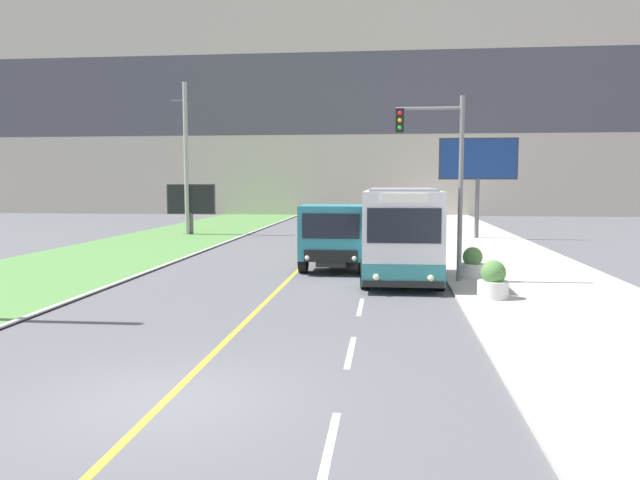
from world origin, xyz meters
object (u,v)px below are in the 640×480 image
dump_truck (335,237)px  billboard_small (191,201)px  billboard_large (478,163)px  traffic_light_mast (442,166)px  planter_round_near (493,281)px  city_bus (402,235)px  planter_round_second (472,264)px  utility_pole_far (186,158)px

dump_truck → billboard_small: size_ratio=2.01×
billboard_large → billboard_small: billboard_large is taller
traffic_light_mast → planter_round_near: bearing=-67.4°
city_bus → planter_round_second: bearing=19.2°
dump_truck → planter_round_near: (5.11, -5.95, -0.71)m
dump_truck → billboard_large: (7.35, 13.82, 3.29)m
utility_pole_far → planter_round_second: 23.66m
utility_pole_far → planter_round_near: size_ratio=8.83×
billboard_small → planter_round_second: billboard_small is taller
utility_pole_far → planter_round_second: utility_pole_far is taller
planter_round_near → traffic_light_mast: bearing=112.6°
city_bus → utility_pole_far: 22.54m
billboard_large → dump_truck: bearing=-118.0°
city_bus → billboard_small: (-13.24, 18.00, 0.58)m
traffic_light_mast → billboard_small: (-14.56, 18.04, -1.78)m
city_bus → planter_round_near: size_ratio=4.97×
dump_truck → billboard_small: bearing=125.3°
dump_truck → traffic_light_mast: traffic_light_mast is taller
city_bus → traffic_light_mast: (1.32, -0.05, 2.36)m
utility_pole_far → planter_round_near: bearing=-52.5°
city_bus → billboard_large: bearing=73.9°
billboard_large → billboard_small: bearing=175.9°
city_bus → utility_pole_far: (-13.45, 17.78, 3.30)m
utility_pole_far → traffic_light_mast: utility_pole_far is taller
city_bus → traffic_light_mast: 2.70m
city_bus → dump_truck: city_bus is taller
planter_round_second → billboard_small: bearing=132.6°
billboard_small → planter_round_second: size_ratio=3.05×
planter_round_near → planter_round_second: size_ratio=1.03×
utility_pole_far → billboard_large: (18.27, -1.09, -0.37)m
dump_truck → utility_pole_far: (-10.92, 14.91, 3.66)m
planter_round_near → dump_truck: bearing=130.7°
utility_pole_far → billboard_small: 2.74m
billboard_large → planter_round_second: size_ratio=5.62×
dump_truck → planter_round_second: bearing=-21.7°
city_bus → planter_round_second: size_ratio=5.11×
utility_pole_far → billboard_small: size_ratio=2.98×
city_bus → billboard_small: size_ratio=1.68×
billboard_large → planter_round_second: (-2.31, -15.82, -4.01)m
planter_round_near → planter_round_second: planter_round_near is taller
utility_pole_far → planter_round_second: size_ratio=9.09×
utility_pole_far → traffic_light_mast: (14.77, -17.83, -0.95)m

